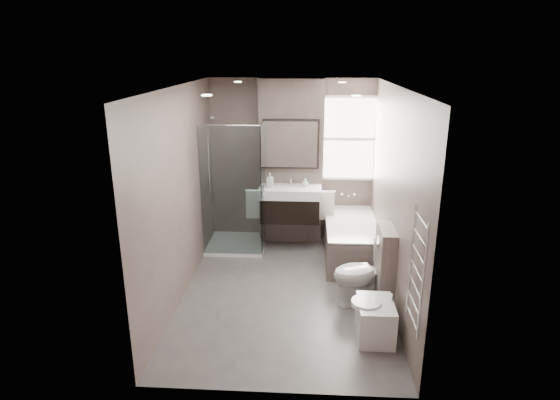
# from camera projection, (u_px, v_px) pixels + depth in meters

# --- Properties ---
(room) EXTENTS (2.70, 3.90, 2.70)m
(room) POSITION_uv_depth(u_px,v_px,m) (286.00, 196.00, 5.69)
(room) COLOR #514D4A
(room) RESTS_ON ground
(vanity_pier) EXTENTS (1.00, 0.25, 2.60)m
(vanity_pier) POSITION_uv_depth(u_px,v_px,m) (291.00, 163.00, 7.38)
(vanity_pier) COLOR #5F504B
(vanity_pier) RESTS_ON ground
(vanity) EXTENTS (0.95, 0.47, 0.66)m
(vanity) POSITION_uv_depth(u_px,v_px,m) (290.00, 203.00, 7.22)
(vanity) COLOR black
(vanity) RESTS_ON vanity_pier
(mirror_cabinet) EXTENTS (0.86, 0.08, 0.76)m
(mirror_cabinet) POSITION_uv_depth(u_px,v_px,m) (291.00, 144.00, 7.13)
(mirror_cabinet) COLOR black
(mirror_cabinet) RESTS_ON vanity_pier
(towel_left) EXTENTS (0.24, 0.06, 0.44)m
(towel_left) POSITION_uv_depth(u_px,v_px,m) (254.00, 204.00, 7.24)
(towel_left) COLOR silver
(towel_left) RESTS_ON vanity_pier
(towel_right) EXTENTS (0.24, 0.06, 0.44)m
(towel_right) POSITION_uv_depth(u_px,v_px,m) (326.00, 206.00, 7.17)
(towel_right) COLOR silver
(towel_right) RESTS_ON vanity_pier
(shower_enclosure) EXTENTS (0.90, 0.90, 2.00)m
(shower_enclosure) POSITION_uv_depth(u_px,v_px,m) (242.00, 219.00, 7.27)
(shower_enclosure) COLOR white
(shower_enclosure) RESTS_ON ground
(bathtub) EXTENTS (0.75, 1.60, 0.57)m
(bathtub) POSITION_uv_depth(u_px,v_px,m) (351.00, 238.00, 6.99)
(bathtub) COLOR #5F504B
(bathtub) RESTS_ON ground
(window) EXTENTS (0.98, 0.06, 1.33)m
(window) POSITION_uv_depth(u_px,v_px,m) (349.00, 139.00, 7.31)
(window) COLOR white
(window) RESTS_ON room
(toilet) EXTENTS (0.86, 0.65, 0.77)m
(toilet) POSITION_uv_depth(u_px,v_px,m) (363.00, 273.00, 5.73)
(toilet) COLOR white
(toilet) RESTS_ON ground
(cistern_box) EXTENTS (0.19, 0.55, 1.00)m
(cistern_box) POSITION_uv_depth(u_px,v_px,m) (385.00, 267.00, 5.63)
(cistern_box) COLOR #5F504B
(cistern_box) RESTS_ON ground
(bidet) EXTENTS (0.45, 0.53, 0.55)m
(bidet) POSITION_uv_depth(u_px,v_px,m) (375.00, 319.00, 5.04)
(bidet) COLOR white
(bidet) RESTS_ON ground
(towel_radiator) EXTENTS (0.03, 0.49, 1.10)m
(towel_radiator) POSITION_uv_depth(u_px,v_px,m) (417.00, 271.00, 4.16)
(towel_radiator) COLOR silver
(towel_radiator) RESTS_ON room
(soap_bottle_a) EXTENTS (0.10, 0.10, 0.22)m
(soap_bottle_a) POSITION_uv_depth(u_px,v_px,m) (270.00, 180.00, 7.13)
(soap_bottle_a) COLOR white
(soap_bottle_a) RESTS_ON vanity
(soap_bottle_b) EXTENTS (0.10, 0.10, 0.13)m
(soap_bottle_b) POSITION_uv_depth(u_px,v_px,m) (305.00, 182.00, 7.16)
(soap_bottle_b) COLOR white
(soap_bottle_b) RESTS_ON vanity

